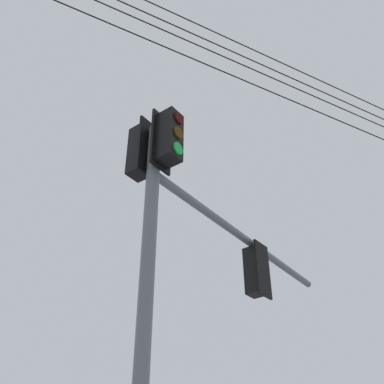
% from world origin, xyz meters
% --- Properties ---
extents(signal_mast_assembly, '(4.08, 4.45, 6.64)m').
position_xyz_m(signal_mast_assembly, '(1.30, 1.20, 4.75)').
color(signal_mast_assembly, slate).
rests_on(signal_mast_assembly, ground).
extents(overhead_wire_span, '(22.58, 9.57, 1.22)m').
position_xyz_m(overhead_wire_span, '(1.75, 1.00, 9.06)').
color(overhead_wire_span, black).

